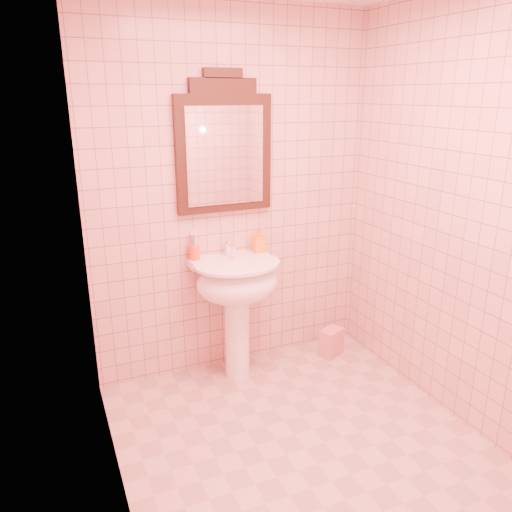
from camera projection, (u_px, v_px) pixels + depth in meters
name	position (u px, v px, depth m)	size (l,w,h in m)	color
floor	(306.00, 448.00, 2.85)	(2.20, 2.20, 0.00)	tan
back_wall	(233.00, 198.00, 3.42)	(2.00, 0.02, 2.50)	#DCA499
pedestal_sink	(237.00, 290.00, 3.37)	(0.58, 0.58, 0.86)	white
faucet	(229.00, 248.00, 3.41)	(0.04, 0.16, 0.11)	white
mirror	(224.00, 148.00, 3.26)	(0.66, 0.06, 0.91)	black
toothbrush_cup	(194.00, 252.00, 3.36)	(0.08, 0.08, 0.18)	red
soap_dispenser	(259.00, 240.00, 3.49)	(0.08, 0.08, 0.17)	orange
towel	(331.00, 342.00, 3.84)	(0.18, 0.12, 0.22)	#D27B82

